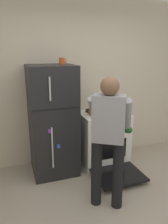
{
  "coord_description": "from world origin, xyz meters",
  "views": [
    {
      "loc": [
        -1.01,
        -1.57,
        1.86
      ],
      "look_at": [
        -0.02,
        1.32,
        1.0
      ],
      "focal_mm": 34.76,
      "sensor_mm": 36.0,
      "label": 1
    }
  ],
  "objects_px": {
    "refrigerator": "(53,121)",
    "pepper_mill": "(114,103)",
    "red_pot": "(95,111)",
    "coffee_mug": "(62,61)",
    "person_cook": "(109,133)",
    "stove_range": "(103,139)"
  },
  "relations": [
    {
      "from": "refrigerator",
      "to": "coffee_mug",
      "type": "distance_m",
      "value": 0.9
    },
    {
      "from": "refrigerator",
      "to": "pepper_mill",
      "type": "distance_m",
      "value": 1.17
    },
    {
      "from": "person_cook",
      "to": "red_pot",
      "type": "height_order",
      "value": "person_cook"
    },
    {
      "from": "person_cook",
      "to": "coffee_mug",
      "type": "bearing_deg",
      "value": 104.78
    },
    {
      "from": "refrigerator",
      "to": "person_cook",
      "type": "bearing_deg",
      "value": -65.4
    },
    {
      "from": "red_pot",
      "to": "pepper_mill",
      "type": "bearing_deg",
      "value": 28.52
    },
    {
      "from": "red_pot",
      "to": "refrigerator",
      "type": "bearing_deg",
      "value": 175.83
    },
    {
      "from": "refrigerator",
      "to": "stove_range",
      "type": "height_order",
      "value": "refrigerator"
    },
    {
      "from": "red_pot",
      "to": "pepper_mill",
      "type": "height_order",
      "value": "pepper_mill"
    },
    {
      "from": "refrigerator",
      "to": "red_pot",
      "type": "bearing_deg",
      "value": -4.17
    },
    {
      "from": "stove_range",
      "to": "red_pot",
      "type": "relative_size",
      "value": 3.72
    },
    {
      "from": "stove_range",
      "to": "person_cook",
      "type": "xyz_separation_m",
      "value": [
        -0.38,
        -0.99,
        0.52
      ]
    },
    {
      "from": "refrigerator",
      "to": "pepper_mill",
      "type": "height_order",
      "value": "refrigerator"
    },
    {
      "from": "refrigerator",
      "to": "coffee_mug",
      "type": "relative_size",
      "value": 14.93
    },
    {
      "from": "person_cook",
      "to": "pepper_mill",
      "type": "bearing_deg",
      "value": 60.67
    },
    {
      "from": "red_pot",
      "to": "coffee_mug",
      "type": "bearing_deg",
      "value": 168.69
    },
    {
      "from": "red_pot",
      "to": "coffee_mug",
      "type": "xyz_separation_m",
      "value": [
        -0.5,
        0.1,
        0.78
      ]
    },
    {
      "from": "person_cook",
      "to": "red_pot",
      "type": "xyz_separation_m",
      "value": [
        0.22,
        0.96,
        -0.01
      ]
    },
    {
      "from": "person_cook",
      "to": "pepper_mill",
      "type": "relative_size",
      "value": 9.01
    },
    {
      "from": "refrigerator",
      "to": "coffee_mug",
      "type": "bearing_deg",
      "value": 15.4
    },
    {
      "from": "coffee_mug",
      "to": "pepper_mill",
      "type": "xyz_separation_m",
      "value": [
        0.96,
        0.15,
        -0.74
      ]
    },
    {
      "from": "refrigerator",
      "to": "pepper_mill",
      "type": "bearing_deg",
      "value": 9.94
    }
  ]
}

